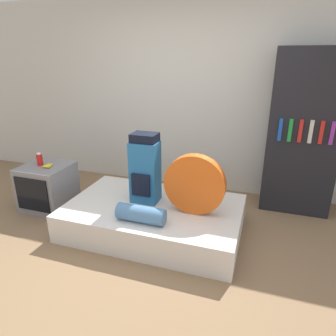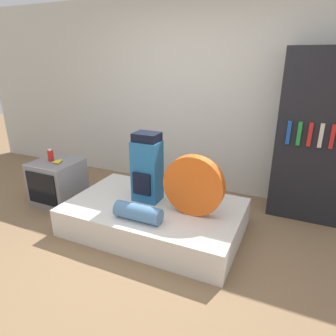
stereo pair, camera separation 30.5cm
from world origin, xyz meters
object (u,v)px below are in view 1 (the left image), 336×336
at_px(television, 48,187).
at_px(bookshelf, 303,134).
at_px(sleeping_roll, 141,214).
at_px(canister, 40,159).
at_px(tent_bag, 195,185).
at_px(backpack, 145,169).

height_order(television, bookshelf, bookshelf).
relative_size(sleeping_roll, canister, 3.07).
relative_size(canister, bookshelf, 0.08).
bearing_deg(canister, bookshelf, 18.01).
bearing_deg(tent_bag, backpack, 170.81).
distance_m(backpack, bookshelf, 1.91).
bearing_deg(canister, television, -2.51).
height_order(canister, bookshelf, bookshelf).
bearing_deg(canister, backpack, 0.01).
relative_size(tent_bag, television, 1.10).
bearing_deg(canister, tent_bag, -2.70).
xyz_separation_m(tent_bag, bookshelf, (1.04, 1.07, 0.34)).
height_order(sleeping_roll, television, television).
height_order(sleeping_roll, canister, canister).
bearing_deg(bookshelf, backpack, -148.77).
distance_m(sleeping_roll, television, 1.54).
xyz_separation_m(sleeping_roll, television, (-1.47, 0.44, -0.11)).
height_order(tent_bag, canister, tent_bag).
xyz_separation_m(sleeping_roll, canister, (-1.53, 0.44, 0.25)).
distance_m(backpack, tent_bag, 0.59).
xyz_separation_m(sleeping_roll, bookshelf, (1.48, 1.42, 0.57)).
bearing_deg(backpack, canister, -179.99).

